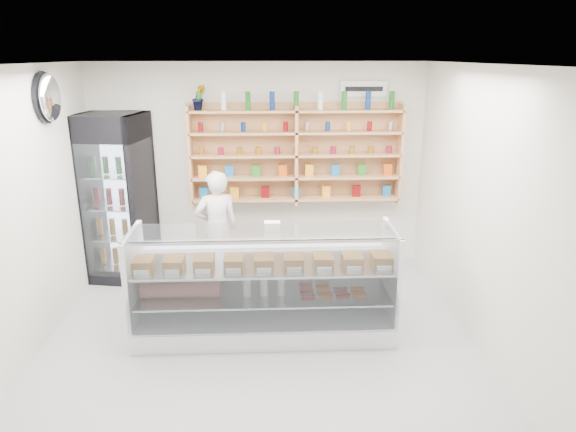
{
  "coord_description": "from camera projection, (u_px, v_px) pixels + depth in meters",
  "views": [
    {
      "loc": [
        0.08,
        -4.42,
        2.88
      ],
      "look_at": [
        0.33,
        0.9,
        1.2
      ],
      "focal_mm": 32.0,
      "sensor_mm": 36.0,
      "label": 1
    }
  ],
  "objects": [
    {
      "name": "room",
      "position": [
        257.0,
        225.0,
        4.66
      ],
      "size": [
        5.0,
        5.0,
        5.0
      ],
      "color": "#99999D",
      "rests_on": "ground"
    },
    {
      "name": "display_counter",
      "position": [
        264.0,
        304.0,
        5.48
      ],
      "size": [
        2.72,
        0.81,
        1.19
      ],
      "color": "white",
      "rests_on": "floor"
    },
    {
      "name": "shop_worker",
      "position": [
        217.0,
        229.0,
        6.54
      ],
      "size": [
        0.63,
        0.5,
        1.52
      ],
      "primitive_type": "imported",
      "rotation": [
        0.0,
        0.0,
        3.42
      ],
      "color": "silver",
      "rests_on": "floor"
    },
    {
      "name": "drinks_cooler",
      "position": [
        118.0,
        198.0,
        6.7
      ],
      "size": [
        0.9,
        0.89,
        2.18
      ],
      "rotation": [
        0.0,
        0.0,
        -0.17
      ],
      "color": "black",
      "rests_on": "floor"
    },
    {
      "name": "wall_shelving",
      "position": [
        296.0,
        155.0,
        6.85
      ],
      "size": [
        2.84,
        0.28,
        1.33
      ],
      "color": "tan",
      "rests_on": "back_wall"
    },
    {
      "name": "potted_plant",
      "position": [
        199.0,
        97.0,
        6.57
      ],
      "size": [
        0.22,
        0.19,
        0.33
      ],
      "primitive_type": "imported",
      "rotation": [
        0.0,
        0.0,
        0.32
      ],
      "color": "#1E6626",
      "rests_on": "wall_shelving"
    },
    {
      "name": "security_mirror",
      "position": [
        50.0,
        98.0,
        5.39
      ],
      "size": [
        0.15,
        0.5,
        0.5
      ],
      "primitive_type": "ellipsoid",
      "color": "silver",
      "rests_on": "left_wall"
    },
    {
      "name": "wall_sign",
      "position": [
        364.0,
        89.0,
        6.76
      ],
      "size": [
        0.62,
        0.03,
        0.2
      ],
      "primitive_type": "cube",
      "color": "white",
      "rests_on": "back_wall"
    }
  ]
}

